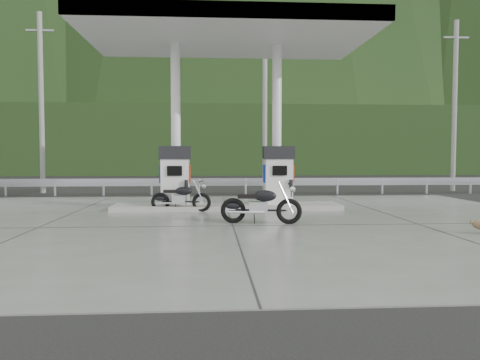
{
  "coord_description": "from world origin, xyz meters",
  "views": [
    {
      "loc": [
        -0.55,
        -11.95,
        1.68
      ],
      "look_at": [
        0.3,
        1.0,
        1.0
      ],
      "focal_mm": 35.0,
      "sensor_mm": 36.0,
      "label": 1
    }
  ],
  "objects": [
    {
      "name": "gas_pump_right",
      "position": [
        1.6,
        2.5,
        1.07
      ],
      "size": [
        0.95,
        0.55,
        1.8
      ],
      "primitive_type": null,
      "color": "silver",
      "rests_on": "pump_island"
    },
    {
      "name": "motorcycle_left",
      "position": [
        0.71,
        -0.62,
        0.46
      ],
      "size": [
        1.94,
        0.93,
        0.88
      ],
      "primitive_type": null,
      "rotation": [
        0.0,
        0.0,
        -0.19
      ],
      "color": "black",
      "rests_on": "forecourt_apron"
    },
    {
      "name": "utility_pole_b",
      "position": [
        2.0,
        9.5,
        4.0
      ],
      "size": [
        0.22,
        0.22,
        8.0
      ],
      "primitive_type": "cylinder",
      "color": "gray",
      "rests_on": "ground"
    },
    {
      "name": "forested_hills",
      "position": [
        0.0,
        60.0,
        0.0
      ],
      "size": [
        100.0,
        40.0,
        140.0
      ],
      "primitive_type": null,
      "color": "black",
      "rests_on": "ground"
    },
    {
      "name": "tree_band",
      "position": [
        0.0,
        30.0,
        3.0
      ],
      "size": [
        80.0,
        6.0,
        6.0
      ],
      "primitive_type": "cube",
      "color": "black",
      "rests_on": "ground"
    },
    {
      "name": "forecourt_apron",
      "position": [
        0.0,
        0.0,
        0.01
      ],
      "size": [
        18.0,
        14.0,
        0.02
      ],
      "primitive_type": "cube",
      "color": "slate",
      "rests_on": "ground"
    },
    {
      "name": "motorcycle_right",
      "position": [
        -1.4,
        1.94,
        0.42
      ],
      "size": [
        1.76,
        0.82,
        0.8
      ],
      "primitive_type": null,
      "rotation": [
        0.0,
        0.0,
        -0.17
      ],
      "color": "black",
      "rests_on": "forecourt_apron"
    },
    {
      "name": "ground",
      "position": [
        0.0,
        0.0,
        0.0
      ],
      "size": [
        160.0,
        160.0,
        0.0
      ],
      "primitive_type": "plane",
      "color": "black",
      "rests_on": "ground"
    },
    {
      "name": "utility_pole_c",
      "position": [
        11.0,
        9.5,
        4.0
      ],
      "size": [
        0.22,
        0.22,
        8.0
      ],
      "primitive_type": "cylinder",
      "color": "gray",
      "rests_on": "ground"
    },
    {
      "name": "utility_pole_a",
      "position": [
        -8.0,
        9.5,
        4.0
      ],
      "size": [
        0.22,
        0.22,
        8.0
      ],
      "primitive_type": "cylinder",
      "color": "gray",
      "rests_on": "ground"
    },
    {
      "name": "canopy_column_right",
      "position": [
        1.6,
        2.9,
        2.67
      ],
      "size": [
        0.3,
        0.3,
        5.0
      ],
      "primitive_type": "cylinder",
      "color": "white",
      "rests_on": "pump_island"
    },
    {
      "name": "gas_pump_left",
      "position": [
        -1.6,
        2.5,
        1.07
      ],
      "size": [
        0.95,
        0.55,
        1.8
      ],
      "primitive_type": null,
      "color": "silver",
      "rests_on": "pump_island"
    },
    {
      "name": "canopy_column_left",
      "position": [
        -1.6,
        2.9,
        2.67
      ],
      "size": [
        0.3,
        0.3,
        5.0
      ],
      "primitive_type": "cylinder",
      "color": "white",
      "rests_on": "pump_island"
    },
    {
      "name": "canopy_roof",
      "position": [
        0.0,
        2.5,
        5.37
      ],
      "size": [
        8.5,
        5.0,
        0.4
      ],
      "primitive_type": "cube",
      "color": "silver",
      "rests_on": "canopy_column_left"
    },
    {
      "name": "guardrail",
      "position": [
        0.0,
        8.0,
        0.71
      ],
      "size": [
        26.0,
        0.16,
        1.42
      ],
      "primitive_type": null,
      "color": "#A1A2A9",
      "rests_on": "ground"
    },
    {
      "name": "pump_island",
      "position": [
        0.0,
        2.5,
        0.1
      ],
      "size": [
        7.0,
        1.4,
        0.15
      ],
      "primitive_type": "cube",
      "color": "gray",
      "rests_on": "forecourt_apron"
    },
    {
      "name": "road",
      "position": [
        0.0,
        11.5,
        0.0
      ],
      "size": [
        60.0,
        7.0,
        0.01
      ],
      "primitive_type": "cube",
      "color": "black",
      "rests_on": "ground"
    }
  ]
}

